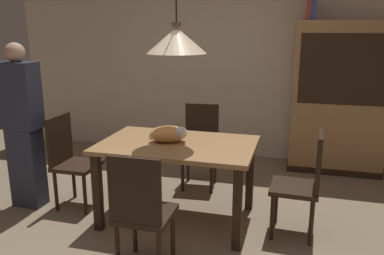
# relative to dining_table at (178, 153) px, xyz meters

# --- Properties ---
(ground) EXTENTS (10.00, 10.00, 0.00)m
(ground) POSITION_rel_dining_table_xyz_m (0.13, -0.53, -0.65)
(ground) COLOR #847056
(back_wall) EXTENTS (6.40, 0.10, 2.90)m
(back_wall) POSITION_rel_dining_table_xyz_m (0.13, 2.12, 0.80)
(back_wall) COLOR beige
(back_wall) RESTS_ON ground
(dining_table) EXTENTS (1.40, 0.90, 0.75)m
(dining_table) POSITION_rel_dining_table_xyz_m (0.00, 0.00, 0.00)
(dining_table) COLOR #A87A4C
(dining_table) RESTS_ON ground
(chair_far_back) EXTENTS (0.43, 0.43, 0.93)m
(chair_far_back) POSITION_rel_dining_table_xyz_m (-0.01, 0.88, -0.14)
(chair_far_back) COLOR black
(chair_far_back) RESTS_ON ground
(chair_near_front) EXTENTS (0.40, 0.40, 0.93)m
(chair_near_front) POSITION_rel_dining_table_xyz_m (0.00, -0.88, -0.14)
(chair_near_front) COLOR black
(chair_near_front) RESTS_ON ground
(chair_right_side) EXTENTS (0.42, 0.42, 0.93)m
(chair_right_side) POSITION_rel_dining_table_xyz_m (1.13, -0.00, -0.14)
(chair_right_side) COLOR black
(chair_right_side) RESTS_ON ground
(chair_left_side) EXTENTS (0.40, 0.40, 0.93)m
(chair_left_side) POSITION_rel_dining_table_xyz_m (-1.13, 0.00, -0.14)
(chair_left_side) COLOR black
(chair_left_side) RESTS_ON ground
(cat_sleeping) EXTENTS (0.41, 0.32, 0.16)m
(cat_sleeping) POSITION_rel_dining_table_xyz_m (-0.08, 0.01, 0.18)
(cat_sleeping) COLOR #E59951
(cat_sleeping) RESTS_ON dining_table
(pendant_lamp) EXTENTS (0.52, 0.52, 1.30)m
(pendant_lamp) POSITION_rel_dining_table_xyz_m (-0.00, 0.00, 1.01)
(pendant_lamp) COLOR beige
(hutch_bookcase) EXTENTS (1.12, 0.45, 1.85)m
(hutch_bookcase) POSITION_rel_dining_table_xyz_m (1.50, 1.79, 0.24)
(hutch_bookcase) COLOR #A87A4C
(hutch_bookcase) RESTS_ON ground
(book_red_tall) EXTENTS (0.04, 0.22, 0.28)m
(book_red_tall) POSITION_rel_dining_table_xyz_m (1.07, 1.79, 1.34)
(book_red_tall) COLOR #B73833
(book_red_tall) RESTS_ON hutch_bookcase
(book_blue_wide) EXTENTS (0.06, 0.24, 0.24)m
(book_blue_wide) POSITION_rel_dining_table_xyz_m (1.13, 1.79, 1.32)
(book_blue_wide) COLOR #384C93
(book_blue_wide) RESTS_ON hutch_bookcase
(person_standing) EXTENTS (0.36, 0.22, 1.63)m
(person_standing) POSITION_rel_dining_table_xyz_m (-1.55, -0.11, 0.17)
(person_standing) COLOR #2D3347
(person_standing) RESTS_ON ground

